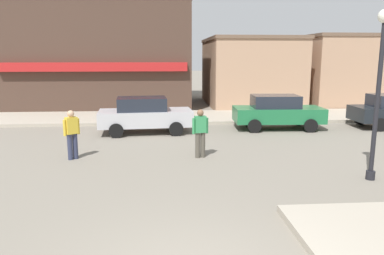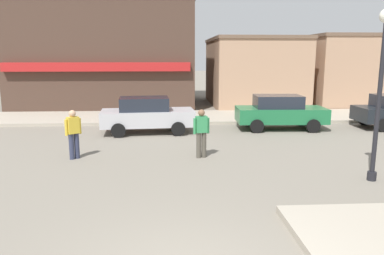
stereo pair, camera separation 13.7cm
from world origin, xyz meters
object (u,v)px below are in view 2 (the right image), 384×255
(parked_car_second, at_px, (280,112))
(pedestrian_crossing_near, at_px, (73,133))
(parked_car_nearest, at_px, (147,114))
(lamp_post, at_px, (382,70))
(pedestrian_crossing_far, at_px, (201,132))

(parked_car_second, distance_m, pedestrian_crossing_near, 9.35)
(parked_car_nearest, xyz_separation_m, pedestrian_crossing_near, (-2.13, -4.11, 0.06))
(parked_car_second, xyz_separation_m, pedestrian_crossing_near, (-8.16, -4.57, 0.06))
(lamp_post, bearing_deg, parked_car_second, 93.31)
(pedestrian_crossing_near, bearing_deg, lamp_post, -17.36)
(lamp_post, distance_m, parked_car_nearest, 9.60)
(parked_car_second, height_order, pedestrian_crossing_near, pedestrian_crossing_near)
(parked_car_nearest, xyz_separation_m, parked_car_second, (6.03, 0.46, 0.00))
(lamp_post, relative_size, pedestrian_crossing_far, 2.82)
(lamp_post, xyz_separation_m, pedestrian_crossing_near, (-8.58, 2.68, -2.09))
(parked_car_second, height_order, pedestrian_crossing_far, pedestrian_crossing_far)
(lamp_post, height_order, parked_car_nearest, lamp_post)
(pedestrian_crossing_far, bearing_deg, lamp_post, -30.33)
(lamp_post, relative_size, parked_car_second, 1.12)
(parked_car_second, relative_size, pedestrian_crossing_far, 2.52)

